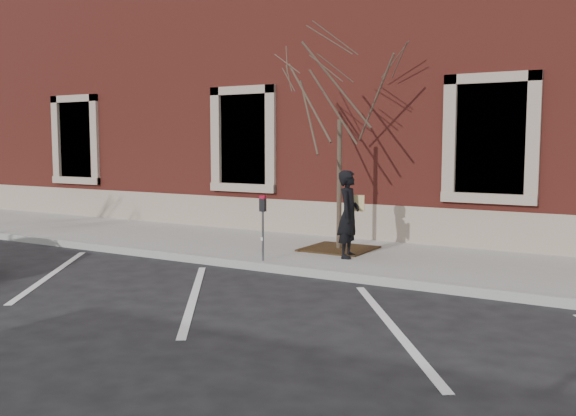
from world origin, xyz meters
The scene contains 9 objects.
ground centered at (0.00, 0.00, 0.00)m, with size 120.00×120.00×0.00m, color #28282B.
sidewalk_near centered at (0.00, 1.75, 0.07)m, with size 40.00×3.50×0.15m, color #A6A39C.
curb_near centered at (0.00, -0.05, 0.07)m, with size 40.00×0.12×0.15m, color #9E9E99.
parking_stripes centered at (0.00, -2.20, 0.00)m, with size 28.00×4.40×0.01m, color silver, non-canonical shape.
building_civic centered at (0.00, 7.74, 4.00)m, with size 40.00×8.62×8.00m.
man centered at (0.96, 1.22, 0.98)m, with size 0.60×0.40×1.65m, color black.
parking_meter centered at (-0.25, 0.12, 0.99)m, with size 0.11×0.08×1.21m.
tree_grate centered at (0.40, 1.96, 0.17)m, with size 1.32×1.32×0.03m, color #382612.
sapling centered at (0.40, 1.96, 3.49)m, with size 2.87×2.87×4.78m.
Camera 1 is at (6.10, -9.67, 2.33)m, focal length 40.00 mm.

